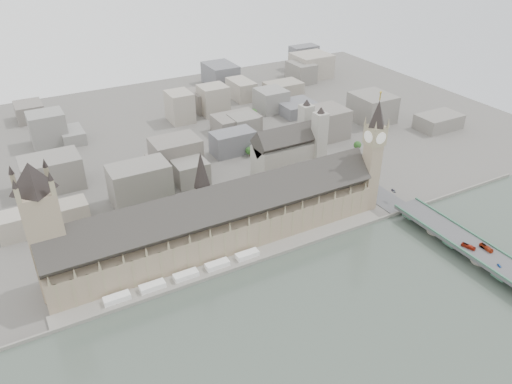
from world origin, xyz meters
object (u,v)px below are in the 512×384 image
westminster_abbey (289,151)px  red_bus_south (486,248)px  palace_of_westminster (219,221)px  red_bus_north (468,246)px  victoria_tower (43,224)px  westminster_bridge (472,251)px  elizabeth_tower (373,148)px  car_blue (499,266)px  car_silver (483,247)px  car_approach (394,191)px

westminster_abbey → red_bus_south: bearing=-73.7°
palace_of_westminster → red_bus_north: size_ratio=25.04×
victoria_tower → westminster_bridge: 309.91m
elizabeth_tower → westminster_abbey: 96.91m
westminster_bridge → car_blue: bearing=-98.7°
red_bus_south → westminster_bridge: bearing=122.0°
palace_of_westminster → car_silver: (165.71, -112.24, -11.70)m
victoria_tower → westminster_bridge: (284.00, -113.50, -50.08)m
palace_of_westminster → westminster_abbey: (110.92, 75.30, 2.38)m
palace_of_westminster → victoria_tower: bearing=177.0°
westminster_bridge → car_silver: 8.59m
red_bus_north → victoria_tower: bearing=141.2°
car_blue → westminster_bridge: bearing=100.3°
victoria_tower → red_bus_north: bearing=-22.2°
red_bus_north → car_blue: (1.99, -26.00, -0.84)m
victoria_tower → red_bus_north: victoria_tower is taller
elizabeth_tower → car_approach: size_ratio=19.39×
red_bus_south → car_blue: size_ratio=3.00×
westminster_abbey → car_blue: 214.02m
palace_of_westminster → red_bus_south: bearing=-34.6°
palace_of_westminster → elizabeth_tower: size_ratio=2.47×
red_bus_north → car_approach: 92.00m
elizabeth_tower → car_blue: size_ratio=28.75×
victoria_tower → car_blue: victoria_tower is taller
car_blue → car_silver: size_ratio=0.82×
red_bus_south → car_blue: bearing=-112.9°
victoria_tower → red_bus_south: bearing=-22.8°
victoria_tower → car_blue: (280.06, -139.29, -44.32)m
westminster_bridge → car_approach: (3.32, 91.74, 5.93)m
westminster_abbey → elizabeth_tower: bearing=-72.7°
palace_of_westminster → car_blue: 206.90m
palace_of_westminster → elizabeth_tower: elizabeth_tower is taller
palace_of_westminster → red_bus_north: palace_of_westminster is taller
westminster_abbey → car_approach: 106.73m
victoria_tower → car_approach: (287.32, -21.76, -44.15)m
westminster_bridge → red_bus_north: (-5.93, 0.21, 6.60)m
elizabeth_tower → westminster_bridge: (24.00, -95.50, -52.96)m
elizabeth_tower → westminster_abbey: elizabeth_tower is taller
red_bus_north → car_silver: size_ratio=2.31×
car_blue → car_approach: (7.26, 117.53, 0.17)m
red_bus_north → red_bus_south: size_ratio=0.94×
red_bus_north → car_approach: bearing=67.6°
victoria_tower → westminster_abbey: bearing=16.5°
elizabeth_tower → red_bus_north: (18.07, -95.29, -46.36)m
westminster_abbey → car_approach: (54.39, -90.76, -14.03)m
westminster_abbey → red_bus_south: (55.46, -189.95, -13.27)m
westminster_bridge → victoria_tower: bearing=158.2°
car_silver → westminster_bridge: bearing=123.8°
westminster_abbey → car_silver: bearing=-73.7°
elizabeth_tower → victoria_tower: 260.64m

